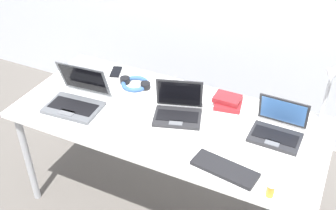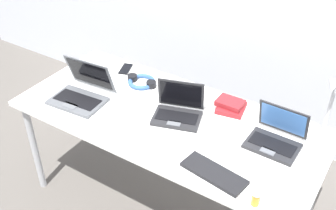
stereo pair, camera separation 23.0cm
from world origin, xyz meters
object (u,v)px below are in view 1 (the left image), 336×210
external_keyboard (225,169)px  headphones (135,83)px  laptop_front_right (278,129)px  computer_mouse (70,74)px  cell_phone (116,72)px  laptop_front_left (178,110)px  laptop_back_left (77,98)px  pill_bottle (271,189)px  desk_lamp (326,98)px  book_stack (228,101)px

external_keyboard → headphones: headphones is taller
laptop_front_right → computer_mouse: size_ratio=2.86×
external_keyboard → cell_phone: size_ratio=2.43×
laptop_front_left → laptop_back_left: size_ratio=0.94×
external_keyboard → cell_phone: external_keyboard is taller
headphones → pill_bottle: pill_bottle is taller
laptop_back_left → computer_mouse: bearing=133.4°
desk_lamp → computer_mouse: desk_lamp is taller
external_keyboard → pill_bottle: 0.25m
laptop_front_right → book_stack: 0.37m
desk_lamp → external_keyboard: size_ratio=1.21×
external_keyboard → computer_mouse: computer_mouse is taller
computer_mouse → cell_phone: (0.25, 0.17, -0.01)m
laptop_front_right → cell_phone: size_ratio=2.02×
desk_lamp → headphones: bearing=-176.5°
desk_lamp → headphones: desk_lamp is taller
headphones → pill_bottle: size_ratio=2.71×
computer_mouse → pill_bottle: size_ratio=1.22×
desk_lamp → cell_phone: (-1.33, 0.02, -0.19)m
external_keyboard → computer_mouse: size_ratio=3.44×
headphones → computer_mouse: bearing=-169.1°
laptop_front_left → headphones: laptop_front_left is taller
computer_mouse → cell_phone: computer_mouse is taller
laptop_front_right → laptop_back_left: bearing=-168.5°
laptop_back_left → headphones: size_ratio=1.61×
desk_lamp → cell_phone: 1.34m
desk_lamp → book_stack: size_ratio=2.18×
computer_mouse → external_keyboard: bearing=-40.1°
pill_bottle → book_stack: 0.73m
computer_mouse → laptop_back_left: bearing=-68.6°
laptop_front_right → laptop_back_left: (-1.15, -0.23, 0.00)m
desk_lamp → headphones: 1.15m
laptop_back_left → cell_phone: laptop_back_left is taller
cell_phone → headphones: size_ratio=0.64×
cell_phone → laptop_front_left: bearing=-44.5°
laptop_front_right → laptop_front_left: size_ratio=0.85×
laptop_front_right → pill_bottle: laptop_front_right is taller
book_stack → computer_mouse: bearing=-172.6°
cell_phone → headphones: (0.20, -0.09, 0.01)m
external_keyboard → cell_phone: (-0.97, 0.57, -0.01)m
computer_mouse → cell_phone: bearing=13.0°
laptop_front_right → pill_bottle: bearing=-80.6°
desk_lamp → laptop_front_left: size_ratio=1.24×
cell_phone → book_stack: (0.80, -0.04, 0.02)m
desk_lamp → laptop_front_left: (-0.75, -0.25, -0.15)m
laptop_front_right → pill_bottle: (0.07, -0.45, -0.00)m
cell_phone → book_stack: bearing=-22.3°
desk_lamp → book_stack: desk_lamp is taller
computer_mouse → laptop_front_left: bearing=-28.4°
external_keyboard → laptop_front_left: bearing=150.5°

